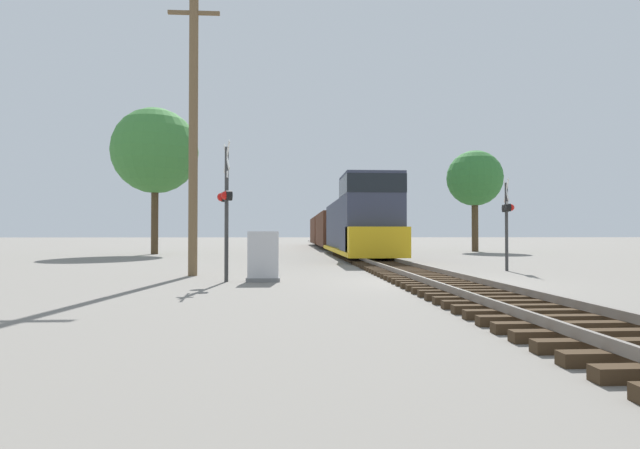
% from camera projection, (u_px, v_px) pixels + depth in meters
% --- Properties ---
extents(ground_plane, '(400.00, 400.00, 0.00)m').
position_uv_depth(ground_plane, '(433.00, 283.00, 14.82)').
color(ground_plane, slate).
extents(rail_track_bed, '(2.60, 160.00, 0.31)m').
position_uv_depth(rail_track_bed, '(433.00, 278.00, 14.82)').
color(rail_track_bed, '#382819').
rests_on(rail_track_bed, ground).
extents(freight_train, '(2.99, 46.06, 4.57)m').
position_uv_depth(freight_train, '(337.00, 229.00, 45.00)').
color(freight_train, '#33384C').
rests_on(freight_train, ground).
extents(crossing_signal_near, '(0.57, 1.01, 4.28)m').
position_uv_depth(crossing_signal_near, '(226.00, 201.00, 15.19)').
color(crossing_signal_near, '#333333').
rests_on(crossing_signal_near, ground).
extents(crossing_signal_far, '(0.51, 1.01, 3.64)m').
position_uv_depth(crossing_signal_far, '(507.00, 213.00, 19.60)').
color(crossing_signal_far, '#333333').
rests_on(crossing_signal_far, ground).
extents(relay_cabinet, '(1.02, 0.59, 1.53)m').
position_uv_depth(relay_cabinet, '(263.00, 257.00, 15.24)').
color(relay_cabinet, slate).
rests_on(relay_cabinet, ground).
extents(utility_pole, '(1.80, 0.32, 9.83)m').
position_uv_depth(utility_pole, '(193.00, 132.00, 17.42)').
color(utility_pole, brown).
rests_on(utility_pole, ground).
extents(tree_far_right, '(6.13, 6.13, 10.53)m').
position_uv_depth(tree_far_right, '(155.00, 151.00, 35.95)').
color(tree_far_right, '#473521').
rests_on(tree_far_right, ground).
extents(tree_mid_background, '(4.57, 4.57, 8.36)m').
position_uv_depth(tree_mid_background, '(475.00, 179.00, 41.21)').
color(tree_mid_background, '#473521').
rests_on(tree_mid_background, ground).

